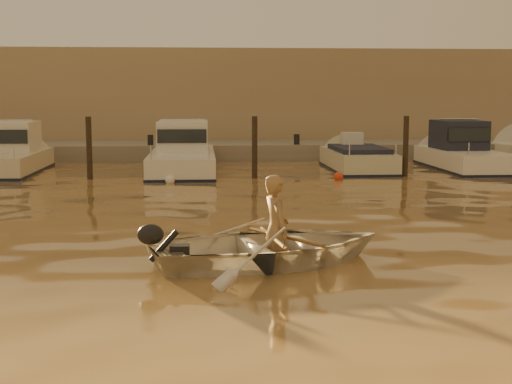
{
  "coord_description": "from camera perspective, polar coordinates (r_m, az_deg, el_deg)",
  "views": [
    {
      "loc": [
        -1.89,
        -9.23,
        2.69
      ],
      "look_at": [
        -0.83,
        4.9,
        0.75
      ],
      "focal_mm": 50.0,
      "sensor_mm": 36.0,
      "label": 1
    }
  ],
  "objects": [
    {
      "name": "moored_boat_2",
      "position": [
        25.32,
        -5.89,
        3.07
      ],
      "size": [
        2.21,
        7.44,
        1.75
      ],
      "primitive_type": null,
      "color": "white",
      "rests_on": "ground_plane"
    },
    {
      "name": "oar_starboard",
      "position": [
        11.42,
        1.37,
        -3.66
      ],
      "size": [
        0.25,
        2.1,
        0.13
      ],
      "primitive_type": "cylinder",
      "rotation": [
        1.54,
        0.0,
        0.09
      ],
      "color": "brown",
      "rests_on": "dinghy"
    },
    {
      "name": "outboard_motor",
      "position": [
        11.01,
        -6.22,
        -4.89
      ],
      "size": [
        0.97,
        0.62,
        0.7
      ],
      "primitive_type": null,
      "rotation": [
        0.0,
        0.0,
        0.27
      ],
      "color": "black",
      "rests_on": "dinghy"
    },
    {
      "name": "moored_boat_3",
      "position": [
        25.95,
        8.09,
        2.26
      ],
      "size": [
        1.93,
        5.64,
        0.95
      ],
      "primitive_type": null,
      "color": "beige",
      "rests_on": "ground_plane"
    },
    {
      "name": "moored_boat_1",
      "position": [
        26.18,
        -19.11,
        2.84
      ],
      "size": [
        1.98,
        5.97,
        1.75
      ],
      "primitive_type": null,
      "color": "beige",
      "rests_on": "ground_plane"
    },
    {
      "name": "dinghy",
      "position": [
        11.43,
        1.13,
        -4.38
      ],
      "size": [
        4.43,
        3.66,
        0.8
      ],
      "primitive_type": "imported",
      "rotation": [
        0.0,
        0.0,
        1.84
      ],
      "color": "silver",
      "rests_on": "ground_plane"
    },
    {
      "name": "fender_e",
      "position": [
        25.18,
        19.53,
        1.44
      ],
      "size": [
        0.3,
        0.3,
        0.3
      ],
      "primitive_type": "sphere",
      "color": "silver",
      "rests_on": "ground_plane"
    },
    {
      "name": "person",
      "position": [
        11.41,
        1.61,
        -2.94
      ],
      "size": [
        0.57,
        0.72,
        1.73
      ],
      "primitive_type": "imported",
      "rotation": [
        0.0,
        0.0,
        1.84
      ],
      "color": "#94714A",
      "rests_on": "dinghy"
    },
    {
      "name": "waterfront_building",
      "position": [
        36.28,
        -1.33,
        7.33
      ],
      "size": [
        46.0,
        7.0,
        4.8
      ],
      "primitive_type": "cube",
      "color": "#9E8466",
      "rests_on": "quay"
    },
    {
      "name": "moored_boat_4",
      "position": [
        27.03,
        16.25,
        3.1
      ],
      "size": [
        2.01,
        6.29,
        1.75
      ],
      "primitive_type": null,
      "color": "white",
      "rests_on": "ground_plane"
    },
    {
      "name": "ground_plane",
      "position": [
        9.8,
        7.05,
        -8.19
      ],
      "size": [
        160.0,
        160.0,
        0.0
      ],
      "primitive_type": "plane",
      "color": "olive",
      "rests_on": "ground"
    },
    {
      "name": "quay",
      "position": [
        30.89,
        -0.79,
        3.07
      ],
      "size": [
        52.0,
        4.0,
        1.0
      ],
      "primitive_type": "cube",
      "color": "gray",
      "rests_on": "ground_plane"
    },
    {
      "name": "piling_3",
      "position": [
        24.05,
        11.88,
        3.36
      ],
      "size": [
        0.18,
        0.18,
        2.2
      ],
      "primitive_type": "cylinder",
      "color": "#2D2319",
      "rests_on": "ground_plane"
    },
    {
      "name": "fender_d",
      "position": [
        22.86,
        6.62,
        1.23
      ],
      "size": [
        0.3,
        0.3,
        0.3
      ],
      "primitive_type": "sphere",
      "color": "red",
      "rests_on": "ground_plane"
    },
    {
      "name": "piling_2",
      "position": [
        23.16,
        -0.11,
        3.36
      ],
      "size": [
        0.18,
        0.18,
        2.2
      ],
      "primitive_type": "cylinder",
      "color": "#2D2319",
      "rests_on": "ground_plane"
    },
    {
      "name": "fender_b",
      "position": [
        24.03,
        -19.01,
        1.18
      ],
      "size": [
        0.3,
        0.3,
        0.3
      ],
      "primitive_type": "sphere",
      "color": "#CE5618",
      "rests_on": "ground_plane"
    },
    {
      "name": "oar_port",
      "position": [
        11.49,
        2.3,
        -3.6
      ],
      "size": [
        1.02,
        1.89,
        0.13
      ],
      "primitive_type": "cylinder",
      "rotation": [
        1.54,
        0.0,
        0.48
      ],
      "color": "brown",
      "rests_on": "dinghy"
    },
    {
      "name": "piling_1",
      "position": [
        23.38,
        -13.2,
        3.2
      ],
      "size": [
        0.18,
        0.18,
        2.2
      ],
      "primitive_type": "cylinder",
      "color": "#2D2319",
      "rests_on": "ground_plane"
    },
    {
      "name": "fender_c",
      "position": [
        21.97,
        -6.89,
        0.97
      ],
      "size": [
        0.3,
        0.3,
        0.3
      ],
      "primitive_type": "sphere",
      "color": "white",
      "rests_on": "ground_plane"
    }
  ]
}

